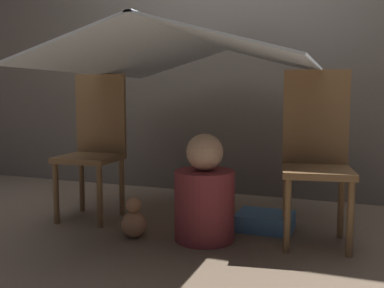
# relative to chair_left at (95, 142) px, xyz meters

# --- Properties ---
(ground_plane) EXTENTS (8.80, 8.80, 0.00)m
(ground_plane) POSITION_rel_chair_left_xyz_m (0.72, -0.16, -0.50)
(ground_plane) COLOR #7A6651
(wall_back) EXTENTS (7.00, 0.05, 2.50)m
(wall_back) POSITION_rel_chair_left_xyz_m (0.72, 0.99, 0.75)
(wall_back) COLOR #6B6056
(wall_back) RESTS_ON ground_plane
(chair_left) EXTENTS (0.39, 0.39, 0.96)m
(chair_left) POSITION_rel_chair_left_xyz_m (0.00, 0.00, 0.00)
(chair_left) COLOR brown
(chair_left) RESTS_ON ground_plane
(chair_right) EXTENTS (0.42, 0.42, 0.96)m
(chair_right) POSITION_rel_chair_left_xyz_m (1.42, -0.00, 0.00)
(chair_right) COLOR brown
(chair_right) RESTS_ON ground_plane
(sheet_canopy) EXTENTS (1.44, 1.53, 0.21)m
(sheet_canopy) POSITION_rel_chair_left_xyz_m (0.72, -0.08, 0.56)
(sheet_canopy) COLOR silver
(person_front) EXTENTS (0.34, 0.34, 0.60)m
(person_front) POSITION_rel_chair_left_xyz_m (0.84, -0.21, -0.26)
(person_front) COLOR maroon
(person_front) RESTS_ON ground_plane
(floor_cushion) EXTENTS (0.34, 0.27, 0.10)m
(floor_cushion) POSITION_rel_chair_left_xyz_m (1.13, 0.10, -0.45)
(floor_cushion) COLOR #4C7FB2
(floor_cushion) RESTS_ON ground_plane
(plush_toy) EXTENTS (0.15, 0.15, 0.23)m
(plush_toy) POSITION_rel_chair_left_xyz_m (0.45, -0.31, -0.41)
(plush_toy) COLOR tan
(plush_toy) RESTS_ON ground_plane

